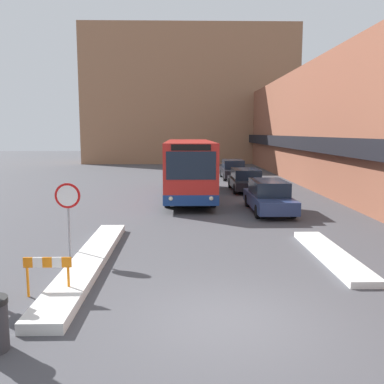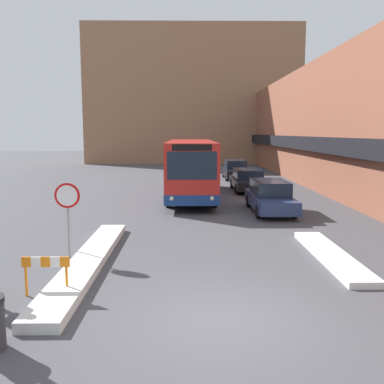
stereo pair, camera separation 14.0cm
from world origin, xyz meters
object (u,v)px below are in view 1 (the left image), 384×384
Objects in this scene: stop_sign at (68,204)px; parked_car_front at (269,196)px; parked_car_middle at (246,180)px; construction_barricade at (48,269)px; parked_car_back at (233,170)px; city_bus at (189,167)px.

parked_car_front is at bearing 44.42° from stop_sign.
parked_car_middle is at bearing 63.08° from stop_sign.
stop_sign is at bearing -135.58° from parked_car_front.
construction_barricade is at bearing -124.44° from parked_car_front.
parked_car_back reaches higher than parked_car_front.
parked_car_front is 1.03× the size of parked_car_back.
city_bus is at bearing -110.90° from parked_car_back.
city_bus is 2.43× the size of parked_car_back.
parked_car_middle is at bearing 90.00° from parked_car_front.
city_bus reaches higher than stop_sign.
parked_car_front is 14.65m from parked_car_back.
city_bus reaches higher than parked_car_front.
stop_sign is (-7.55, -7.40, 0.91)m from parked_car_front.
city_bus reaches higher than parked_car_middle.
city_bus reaches higher than construction_barricade.
stop_sign reaches higher than parked_car_front.
city_bus is at bearing 127.41° from parked_car_front.
parked_car_back reaches higher than construction_barricade.
city_bus is 12.86m from stop_sign.
construction_barricade is at bearing -84.06° from stop_sign.
city_bus is 10.43× the size of construction_barricade.
stop_sign is (-3.82, -12.28, -0.12)m from city_bus.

